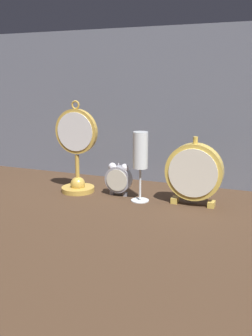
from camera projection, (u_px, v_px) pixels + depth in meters
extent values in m
plane|color=#422D1E|center=(116.00, 207.00, 1.13)|extent=(4.00, 4.00, 0.00)
cube|color=slate|center=(151.00, 107.00, 1.36)|extent=(1.48, 0.01, 0.55)
cylinder|color=gold|center=(78.00, 189.00, 1.29)|extent=(0.11, 0.11, 0.02)
sphere|color=gold|center=(78.00, 184.00, 1.28)|extent=(0.05, 0.05, 0.05)
cylinder|color=gold|center=(77.00, 171.00, 1.27)|extent=(0.01, 0.01, 0.11)
cylinder|color=gold|center=(76.00, 131.00, 1.24)|extent=(0.15, 0.02, 0.15)
cylinder|color=silver|center=(75.00, 132.00, 1.23)|extent=(0.13, 0.00, 0.13)
torus|color=gold|center=(75.00, 105.00, 1.22)|extent=(0.03, 0.01, 0.03)
cube|color=gray|center=(112.00, 193.00, 1.25)|extent=(0.01, 0.01, 0.01)
cube|color=gray|center=(125.00, 194.00, 1.23)|extent=(0.01, 0.01, 0.01)
cylinder|color=gray|center=(119.00, 179.00, 1.23)|extent=(0.09, 0.03, 0.09)
cylinder|color=beige|center=(117.00, 180.00, 1.22)|extent=(0.07, 0.00, 0.07)
sphere|color=silver|center=(112.00, 167.00, 1.23)|extent=(0.03, 0.03, 0.03)
sphere|color=silver|center=(125.00, 168.00, 1.21)|extent=(0.03, 0.03, 0.03)
cylinder|color=silver|center=(119.00, 166.00, 1.22)|extent=(0.00, 0.00, 0.02)
cube|color=gold|center=(175.00, 200.00, 1.17)|extent=(0.02, 0.03, 0.02)
cube|color=gold|center=(211.00, 204.00, 1.13)|extent=(0.02, 0.03, 0.02)
cylinder|color=gold|center=(194.00, 172.00, 1.13)|extent=(0.17, 0.04, 0.17)
cylinder|color=silver|center=(193.00, 173.00, 1.11)|extent=(0.15, 0.00, 0.15)
cylinder|color=gold|center=(195.00, 140.00, 1.10)|extent=(0.01, 0.01, 0.02)
cylinder|color=silver|center=(140.00, 200.00, 1.19)|extent=(0.06, 0.06, 0.01)
cylinder|color=silver|center=(140.00, 184.00, 1.17)|extent=(0.01, 0.01, 0.10)
cylinder|color=white|center=(140.00, 150.00, 1.15)|extent=(0.05, 0.05, 0.11)
cylinder|color=#DBC675|center=(140.00, 156.00, 1.15)|extent=(0.04, 0.04, 0.07)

